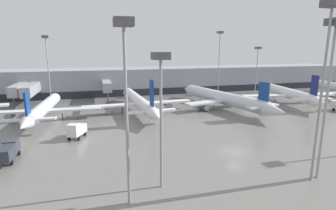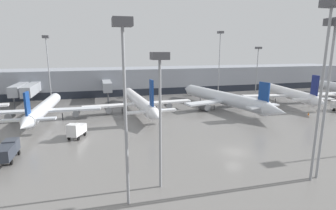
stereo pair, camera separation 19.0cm
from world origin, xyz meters
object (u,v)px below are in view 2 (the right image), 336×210
traffic_cone_2 (309,114)px  apron_light_mast_6 (220,46)px  service_truck_2 (7,150)px  parked_jet_1 (139,102)px  apron_light_mast_1 (332,56)px  apron_light_mast_3 (258,56)px  apron_light_mast_5 (124,62)px  parked_jet_3 (224,98)px  apron_light_mast_4 (160,81)px  apron_light_mast_0 (327,45)px  parked_jet_2 (43,109)px  apron_light_mast_7 (47,50)px  traffic_cone_0 (334,105)px  parked_jet_5 (289,94)px  service_truck_0 (76,130)px  traffic_cone_1 (126,113)px

traffic_cone_2 → apron_light_mast_6: bearing=101.5°
service_truck_2 → parked_jet_1: bearing=-42.5°
apron_light_mast_1 → apron_light_mast_3: (30.50, 59.26, -1.75)m
apron_light_mast_3 → apron_light_mast_5: (-53.89, -58.61, 1.36)m
parked_jet_3 → apron_light_mast_4: apron_light_mast_4 is taller
apron_light_mast_4 → apron_light_mast_0: bearing=-10.6°
traffic_cone_2 → parked_jet_2: bearing=168.8°
parked_jet_3 → parked_jet_1: bearing=74.2°
apron_light_mast_6 → apron_light_mast_7: (-55.98, -0.25, -1.46)m
parked_jet_3 → service_truck_2: (-46.13, -23.33, -1.10)m
parked_jet_1 → apron_light_mast_0: size_ratio=1.71×
apron_light_mast_0 → apron_light_mast_1: 1.77m
traffic_cone_0 → apron_light_mast_0: bearing=-140.1°
parked_jet_1 → parked_jet_5: parked_jet_1 is taller
service_truck_0 → apron_light_mast_7: bearing=-142.5°
traffic_cone_0 → apron_light_mast_3: apron_light_mast_3 is taller
traffic_cone_2 → apron_light_mast_5: apron_light_mast_5 is taller
parked_jet_2 → apron_light_mast_0: (36.56, -38.99, 13.61)m
service_truck_0 → parked_jet_1: bearing=163.1°
parked_jet_2 → apron_light_mast_6: (54.27, 22.80, 14.21)m
traffic_cone_0 → traffic_cone_1: traffic_cone_0 is taller
traffic_cone_1 → traffic_cone_0: bearing=-5.8°
parked_jet_2 → traffic_cone_2: (61.38, -12.16, -2.28)m
traffic_cone_1 → parked_jet_5: bearing=0.7°
parked_jet_1 → service_truck_0: (-14.16, -16.86, -1.09)m
parked_jet_3 → traffic_cone_0: bearing=-113.8°
service_truck_2 → traffic_cone_2: bearing=-79.8°
apron_light_mast_0 → apron_light_mast_5: size_ratio=1.13×
service_truck_2 → apron_light_mast_3: apron_light_mast_3 is taller
traffic_cone_1 → apron_light_mast_5: size_ratio=0.03×
apron_light_mast_1 → apron_light_mast_4: bearing=171.0°
parked_jet_2 → service_truck_2: (-1.06, -22.54, -1.10)m
parked_jet_3 → apron_light_mast_5: size_ratio=2.14×
parked_jet_1 → apron_light_mast_5: 42.46m
apron_light_mast_4 → parked_jet_1: bearing=84.5°
parked_jet_2 → service_truck_0: size_ratio=7.08×
apron_light_mast_4 → apron_light_mast_7: size_ratio=0.79×
apron_light_mast_1 → apron_light_mast_4: apron_light_mast_1 is taller
parked_jet_3 → apron_light_mast_0: (-8.51, -39.78, 13.61)m
parked_jet_1 → apron_light_mast_5: (-7.65, -40.02, 11.97)m
parked_jet_2 → service_truck_2: size_ratio=5.52×
parked_jet_1 → apron_light_mast_5: size_ratio=1.94×
parked_jet_5 → apron_light_mast_4: apron_light_mast_4 is taller
parked_jet_5 → apron_light_mast_1: apron_light_mast_1 is taller
apron_light_mast_4 → apron_light_mast_5: 5.18m
parked_jet_5 → apron_light_mast_6: bearing=38.7°
parked_jet_3 → apron_light_mast_5: 50.90m
service_truck_2 → apron_light_mast_3: bearing=-57.3°
traffic_cone_0 → apron_light_mast_4: 66.76m
traffic_cone_1 → apron_light_mast_5: 41.33m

